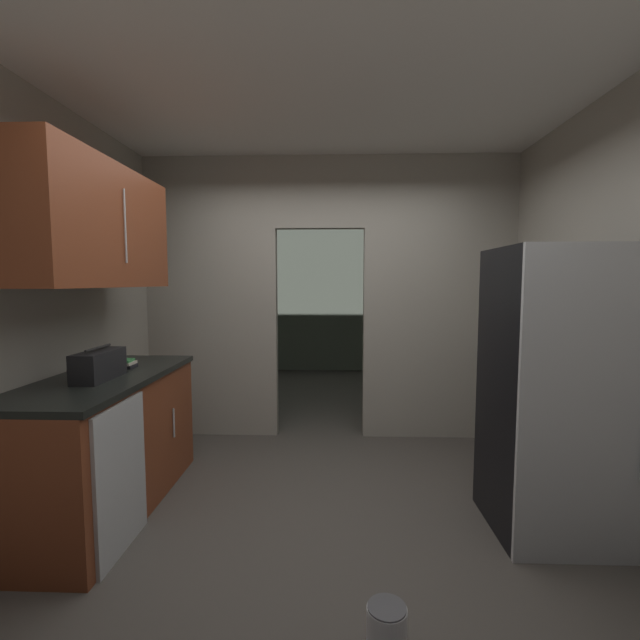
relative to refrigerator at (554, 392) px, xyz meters
The scene contains 11 objects.
ground 1.66m from the refrigerator, behind, with size 20.00×20.00×0.00m, color #47423D.
kitchen_overhead_slab 2.43m from the refrigerator, 159.75° to the left, with size 4.01×7.27×0.06m, color silver.
kitchen_partition 2.24m from the refrigerator, 129.81° to the left, with size 3.61×0.12×2.76m.
adjoining_room_shell 4.16m from the refrigerator, 109.86° to the left, with size 3.61×3.33×2.76m.
refrigerator is the anchor object (origin of this frame).
lower_cabinet_run 2.91m from the refrigerator, behind, with size 0.67×1.62×0.92m.
dishwasher 2.61m from the refrigerator, behind, with size 0.02×0.56×0.86m.
upper_cabinet_counterside 3.06m from the refrigerator, behind, with size 0.36×1.45×0.79m.
boombox 2.85m from the refrigerator, behind, with size 0.18×0.41×0.21m.
book_stack 2.89m from the refrigerator, behind, with size 0.11×0.14×0.06m.
paint_can 1.65m from the refrigerator, 140.08° to the right, with size 0.17×0.17×0.19m.
Camera 1 is at (0.07, -2.68, 1.54)m, focal length 24.43 mm.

